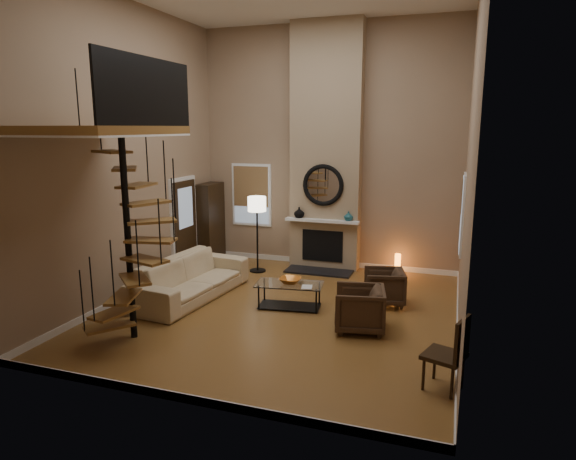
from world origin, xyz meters
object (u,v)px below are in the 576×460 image
(floor_lamp, at_px, (257,210))
(armchair_far, at_px, (364,309))
(side_chair, at_px, (451,351))
(coffee_table, at_px, (289,292))
(sofa, at_px, (191,277))
(hutch, at_px, (210,222))
(accent_lamp, at_px, (397,264))
(armchair_near, at_px, (388,287))

(floor_lamp, bearing_deg, armchair_far, -41.66)
(floor_lamp, xyz_separation_m, side_chair, (4.25, -4.14, -0.89))
(coffee_table, xyz_separation_m, side_chair, (2.82, -2.16, 0.24))
(sofa, xyz_separation_m, armchair_far, (3.44, -0.51, -0.04))
(hutch, bearing_deg, floor_lamp, -20.89)
(accent_lamp, distance_m, side_chair, 5.01)
(floor_lamp, bearing_deg, sofa, -104.66)
(sofa, height_order, armchair_near, sofa)
(armchair_near, xyz_separation_m, coffee_table, (-1.67, -0.69, -0.07))
(armchair_far, height_order, floor_lamp, floor_lamp)
(armchair_far, distance_m, floor_lamp, 4.02)
(side_chair, bearing_deg, hutch, 140.61)
(sofa, xyz_separation_m, accent_lamp, (3.59, 2.78, -0.15))
(floor_lamp, bearing_deg, side_chair, -44.23)
(sofa, height_order, coffee_table, sofa)
(coffee_table, bearing_deg, accent_lamp, 59.03)
(hutch, distance_m, accent_lamp, 4.58)
(floor_lamp, distance_m, side_chair, 6.00)
(coffee_table, relative_size, accent_lamp, 2.77)
(sofa, distance_m, armchair_far, 3.48)
(sofa, height_order, side_chair, side_chair)
(sofa, distance_m, floor_lamp, 2.36)
(armchair_near, distance_m, armchair_far, 1.30)
(hutch, height_order, floor_lamp, hutch)
(armchair_far, height_order, side_chair, side_chair)
(coffee_table, xyz_separation_m, floor_lamp, (-1.43, 1.98, 1.13))
(armchair_near, distance_m, accent_lamp, 2.01)
(sofa, relative_size, side_chair, 2.69)
(armchair_near, bearing_deg, armchair_far, -23.45)
(coffee_table, bearing_deg, armchair_near, 22.46)
(armchair_near, bearing_deg, coffee_table, -81.89)
(armchair_far, xyz_separation_m, coffee_table, (-1.47, 0.59, -0.07))
(floor_lamp, height_order, side_chair, floor_lamp)
(hutch, relative_size, side_chair, 1.91)
(accent_lamp, bearing_deg, side_chair, -76.09)
(armchair_near, height_order, armchair_far, armchair_far)
(hutch, xyz_separation_m, sofa, (0.93, -2.63, -0.55))
(hutch, height_order, armchair_far, hutch)
(armchair_near, height_order, coffee_table, armchair_near)
(coffee_table, xyz_separation_m, accent_lamp, (1.62, 2.70, -0.03))
(hutch, xyz_separation_m, side_chair, (5.73, -4.70, -0.42))
(armchair_far, bearing_deg, floor_lamp, -143.08)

